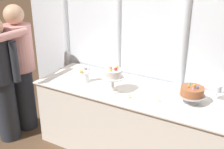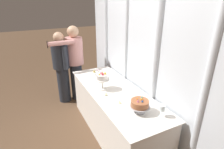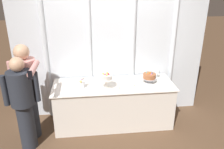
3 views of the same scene
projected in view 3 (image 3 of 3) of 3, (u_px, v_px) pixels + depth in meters
ground_plane at (114, 125)px, 4.26m from camera, size 24.00×24.00×0.00m
draped_curtain at (110, 41)px, 4.18m from camera, size 3.50×0.15×2.81m
cake_table at (114, 104)px, 4.20m from camera, size 2.11×0.75×0.78m
cake_display_nearleft at (106, 78)px, 3.83m from camera, size 0.24×0.24×0.29m
cake_display_nearright at (149, 76)px, 4.09m from camera, size 0.26×0.26×0.21m
wine_glass at (157, 72)px, 4.27m from camera, size 0.08×0.08×0.16m
flower_vase at (82, 83)px, 3.89m from camera, size 0.11×0.11×0.20m
tealight_far_left at (119, 88)px, 3.89m from camera, size 0.05×0.05×0.04m
tealight_near_left at (135, 86)px, 3.99m from camera, size 0.05×0.05×0.03m
guest_girl_blue_dress at (27, 89)px, 3.66m from camera, size 0.51×0.76×1.61m
guest_man_pink_jacket at (23, 102)px, 3.43m from camera, size 0.51×0.40×1.51m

